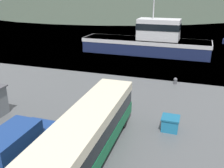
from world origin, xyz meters
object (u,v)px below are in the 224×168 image
fishing_boat (148,41)px  storage_bin (170,123)px  tour_bus (87,134)px  delivery_van (18,144)px

fishing_boat → storage_bin: 25.29m
tour_bus → delivery_van: 4.27m
fishing_boat → storage_bin: (6.39, -24.42, -1.57)m
tour_bus → storage_bin: 7.00m
fishing_boat → tour_bus: bearing=-175.7°
delivery_van → storage_bin: size_ratio=3.95×
delivery_van → storage_bin: (8.45, 6.88, -0.74)m
tour_bus → storage_bin: (4.57, 5.17, -1.23)m
tour_bus → delivery_van: size_ratio=2.41×
tour_bus → storage_bin: size_ratio=9.53×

